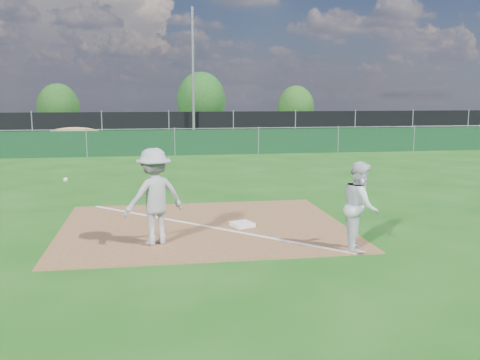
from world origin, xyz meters
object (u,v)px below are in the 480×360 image
Objects in this scene: tree_right at (296,106)px; car_right at (262,125)px; car_left at (77,126)px; runner at (360,206)px; light_pole at (193,75)px; tree_mid at (201,100)px; car_mid at (127,125)px; play_at_first at (154,197)px; first_base at (242,224)px; tree_left at (58,107)px.

car_right is at bearing -122.95° from tree_right.
runner is at bearing -142.79° from car_left.
tree_mid is (1.49, 11.06, -1.59)m from light_pole.
car_mid is at bearing 84.99° from car_right.
play_at_first is at bearing -96.32° from light_pole.
car_right is at bearing 7.59° from runner.
first_base is 2.80m from runner.
runner reaches higher than car_left.
tree_right is at bearing 50.60° from light_pole.
car_mid is 1.09× the size of car_right.
tree_left is (-9.45, 9.40, -2.10)m from light_pole.
play_at_first is at bearing -171.43° from car_mid.
car_right is (6.02, 26.94, 0.58)m from first_base.
runner is 0.45× the size of tree_right.
tree_mid is (-3.83, 5.98, 1.77)m from car_right.
tree_mid is at bearing -33.20° from car_left.
first_base is 0.26× the size of runner.
tree_mid is (10.95, 1.67, 0.51)m from tree_left.
car_right is 1.21× the size of tree_right.
play_at_first reaches higher than car_right.
car_mid is 9.22m from tree_mid.
tree_left is at bearing -171.34° from tree_mid.
car_left is at bearing -68.95° from tree_left.
tree_right is at bearing 2.38° from runner.
first_base is 26.09m from car_mid.
car_left is at bearing -156.73° from tree_right.
runner is 0.44× the size of tree_left.
tree_right is (13.84, 7.76, 1.07)m from car_mid.
tree_left is at bearing -173.00° from tree_right.
car_mid is at bearing 136.49° from light_pole.
play_at_first reaches higher than first_base.
first_base is 27.10m from car_left.
car_right is at bearing -16.27° from tree_left.
runner reaches higher than car_mid.
light_pole is 19.23× the size of first_base.
first_base is 0.19× the size of play_at_first.
tree_left reaches higher than car_mid.
tree_left is (-1.94, 5.04, 1.13)m from car_left.
first_base is 0.09× the size of car_left.
light_pole is at bearing -44.82° from tree_left.
car_right is 7.32m from tree_mid.
tree_left is at bearing 62.13° from car_right.
tree_left is at bearing 41.20° from car_left.
tree_left reaches higher than car_right.
car_left is at bearing -143.35° from tree_mid.
car_left is 1.21× the size of tree_left.
play_at_first is 0.61× the size of tree_left.
car_left is (-6.82, 26.22, 0.71)m from first_base.
car_left is at bearing 149.88° from light_pole.
runner is (1.14, -23.85, -3.19)m from light_pole.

